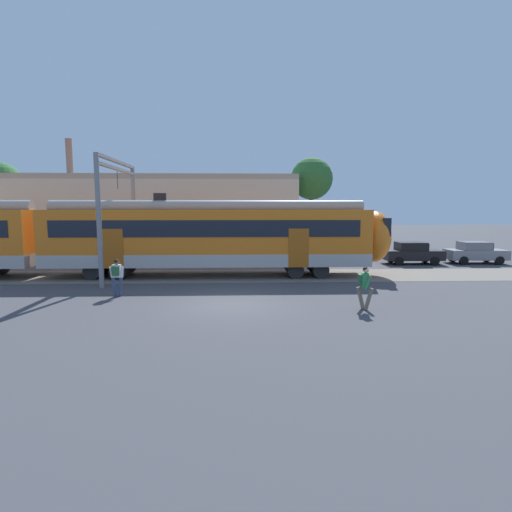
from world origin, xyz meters
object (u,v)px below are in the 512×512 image
at_px(pedestrian_white, 117,274).
at_px(parked_car_black, 412,253).
at_px(parked_car_grey, 475,252).
at_px(commuter_train, 57,237).
at_px(pedestrian_green, 364,284).

xyz_separation_m(pedestrian_white, parked_car_black, (17.46, 9.84, -0.21)).
bearing_deg(pedestrian_white, parked_car_black, 29.40).
distance_m(parked_car_black, parked_car_grey, 4.60).
bearing_deg(parked_car_black, parked_car_grey, 1.46).
relative_size(commuter_train, parked_car_grey, 9.38).
height_order(pedestrian_white, parked_car_grey, pedestrian_white).
distance_m(pedestrian_green, parked_car_black, 14.46).
bearing_deg(pedestrian_white, pedestrian_green, -14.59).
height_order(commuter_train, parked_car_black, commuter_train).
bearing_deg(pedestrian_green, commuter_train, 152.21).
xyz_separation_m(commuter_train, parked_car_grey, (26.96, 4.66, -1.47)).
height_order(pedestrian_white, pedestrian_green, same).
bearing_deg(pedestrian_green, parked_car_grey, 46.68).
bearing_deg(parked_car_grey, parked_car_black, -178.54).
distance_m(pedestrian_white, pedestrian_green, 10.52).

